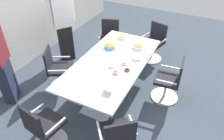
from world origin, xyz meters
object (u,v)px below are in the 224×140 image
(person_standing_1, at_px, (63,22))
(snack_bowl_chips_orange, at_px, (110,46))
(plate_stack, at_px, (137,58))
(conference_table, at_px, (112,67))
(office_chair_5, at_px, (170,82))
(office_chair_4, at_px, (117,139))
(snack_bowl_chips_yellow, at_px, (122,37))
(office_chair_2, at_px, (58,71))
(donut_platter, at_px, (119,69))
(napkin_pile, at_px, (109,90))
(office_chair_0, at_px, (154,44))
(office_chair_1, at_px, (110,40))
(snack_bowl_cookies, at_px, (139,46))
(office_chair_3, at_px, (44,128))

(person_standing_1, relative_size, snack_bowl_chips_orange, 7.88)
(snack_bowl_chips_orange, relative_size, plate_stack, 1.17)
(conference_table, xyz_separation_m, office_chair_5, (0.32, -1.08, -0.22))
(person_standing_1, bearing_deg, office_chair_4, 84.91)
(conference_table, xyz_separation_m, plate_stack, (0.31, -0.39, 0.14))
(person_standing_1, relative_size, snack_bowl_chips_yellow, 10.77)
(plate_stack, bearing_deg, office_chair_2, 113.77)
(person_standing_1, distance_m, donut_platter, 1.98)
(office_chair_5, bearing_deg, napkin_pile, 140.39)
(office_chair_0, bearing_deg, office_chair_2, 69.79)
(snack_bowl_chips_yellow, height_order, plate_stack, snack_bowl_chips_yellow)
(office_chair_0, height_order, office_chair_2, same)
(office_chair_1, relative_size, office_chair_5, 1.00)
(office_chair_2, xyz_separation_m, napkin_pile, (-0.43, -1.42, 0.38))
(snack_bowl_cookies, relative_size, snack_bowl_chips_orange, 1.00)
(conference_table, bearing_deg, snack_bowl_chips_orange, 31.37)
(conference_table, xyz_separation_m, office_chair_0, (1.61, -0.36, -0.22))
(person_standing_1, relative_size, donut_platter, 4.62)
(conference_table, height_order, snack_bowl_cookies, snack_bowl_cookies)
(plate_stack, bearing_deg, office_chair_5, -88.97)
(office_chair_4, bearing_deg, person_standing_1, 100.43)
(office_chair_2, bearing_deg, office_chair_5, 78.52)
(office_chair_0, height_order, snack_bowl_cookies, office_chair_0)
(office_chair_1, bearing_deg, snack_bowl_chips_orange, 96.03)
(office_chair_1, bearing_deg, conference_table, 97.46)
(office_chair_2, relative_size, napkin_pile, 6.09)
(office_chair_0, bearing_deg, office_chair_5, 135.49)
(office_chair_3, distance_m, snack_bowl_cookies, 2.43)
(conference_table, relative_size, office_chair_0, 2.64)
(office_chair_0, xyz_separation_m, office_chair_3, (-3.22, 0.71, 0.00))
(snack_bowl_chips_yellow, xyz_separation_m, snack_bowl_chips_orange, (-0.50, 0.06, 0.00))
(conference_table, distance_m, office_chair_1, 1.49)
(conference_table, bearing_deg, donut_platter, -125.02)
(office_chair_0, relative_size, person_standing_1, 0.48)
(office_chair_1, relative_size, office_chair_2, 1.00)
(snack_bowl_chips_orange, distance_m, napkin_pile, 1.35)
(conference_table, height_order, office_chair_1, office_chair_1)
(office_chair_5, xyz_separation_m, snack_bowl_chips_yellow, (0.62, 1.29, 0.39))
(person_standing_1, distance_m, plate_stack, 2.00)
(office_chair_1, height_order, napkin_pile, office_chair_1)
(office_chair_0, relative_size, napkin_pile, 6.09)
(conference_table, bearing_deg, office_chair_2, 107.50)
(snack_bowl_cookies, xyz_separation_m, napkin_pile, (-1.48, -0.06, -0.00))
(office_chair_2, bearing_deg, person_standing_1, 178.69)
(office_chair_2, distance_m, donut_platter, 1.37)
(conference_table, height_order, office_chair_2, office_chair_2)
(conference_table, height_order, office_chair_0, office_chair_0)
(office_chair_1, bearing_deg, office_chair_3, 75.81)
(snack_bowl_cookies, bearing_deg, person_standing_1, 92.50)
(office_chair_0, relative_size, snack_bowl_chips_orange, 3.80)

